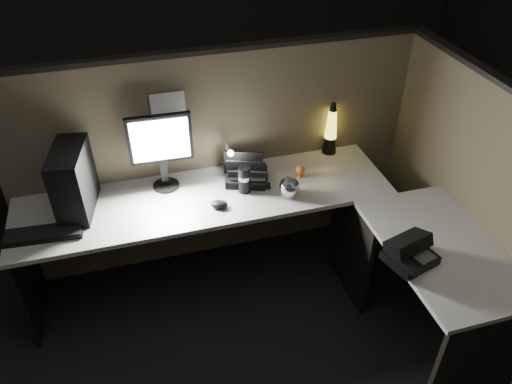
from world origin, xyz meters
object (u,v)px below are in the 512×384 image
object	(u,v)px
monitor	(161,145)
lava_lamp	(331,132)
pc_tower	(73,181)
keyboard	(43,234)
desk_phone	(409,252)

from	to	relation	value
monitor	lava_lamp	bearing A→B (deg)	6.26
pc_tower	keyboard	world-z (taller)	pc_tower
pc_tower	monitor	xyz separation A→B (m)	(0.52, 0.10, 0.10)
monitor	keyboard	bearing A→B (deg)	-155.90
keyboard	lava_lamp	xyz separation A→B (m)	(1.86, 0.37, 0.14)
pc_tower	lava_lamp	bearing A→B (deg)	16.63
pc_tower	keyboard	distance (m)	0.34
desk_phone	pc_tower	bearing A→B (deg)	135.21
pc_tower	keyboard	size ratio (longest dim) A/B	0.94
pc_tower	desk_phone	xyz separation A→B (m)	(1.64, -0.92, -0.15)
keyboard	lava_lamp	world-z (taller)	lava_lamp
lava_lamp	desk_phone	bearing A→B (deg)	-90.85
monitor	desk_phone	bearing A→B (deg)	-39.93
monitor	desk_phone	size ratio (longest dim) A/B	1.74
keyboard	lava_lamp	bearing A→B (deg)	15.51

